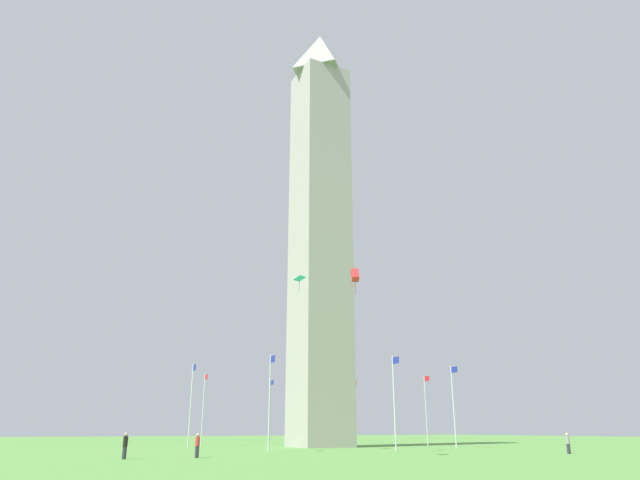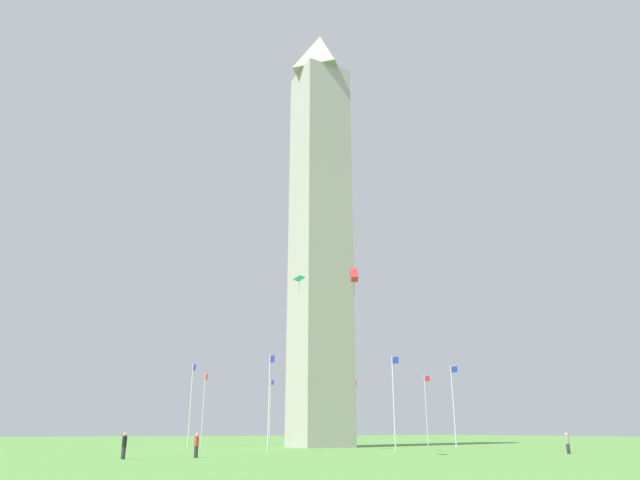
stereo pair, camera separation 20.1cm
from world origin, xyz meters
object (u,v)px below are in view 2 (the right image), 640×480
object	(u,v)px
flagpole_n	(394,398)
flagpole_e	(426,407)
flagpole_sw	(204,406)
flagpole_se	(354,409)
obelisk_monument	(320,217)
person_gray_shirt	(568,443)
kite_cyan_diamond	(299,279)
flagpole_s	(270,408)
flagpole_w	(191,402)
flagpole_nw	(269,398)
flagpole_ne	(454,403)
person_red_shirt	(196,446)
kite_red_box	(354,275)
person_black_shirt	(124,446)

from	to	relation	value
flagpole_n	flagpole_e	bearing A→B (deg)	135.00
flagpole_sw	flagpole_se	bearing A→B (deg)	90.00
obelisk_monument	flagpole_se	world-z (taller)	obelisk_monument
person_gray_shirt	kite_cyan_diamond	bearing A→B (deg)	-4.37
obelisk_monument	flagpole_s	size ratio (longest dim) A/B	6.49
flagpole_e	flagpole_sw	size ratio (longest dim) A/B	1.00
flagpole_w	flagpole_nw	xyz separation A→B (m)	(10.95, 4.54, 0.00)
obelisk_monument	flagpole_s	distance (m)	28.24
flagpole_ne	flagpole_nw	xyz separation A→B (m)	(-0.00, -21.90, 0.00)
flagpole_n	flagpole_s	distance (m)	30.97
flagpole_e	person_red_shirt	xyz separation A→B (m)	(19.28, -35.43, -3.93)
flagpole_e	kite_red_box	xyz separation A→B (m)	(25.08, -25.31, 8.70)
person_red_shirt	kite_cyan_diamond	bearing A→B (deg)	8.56
flagpole_sw	kite_red_box	world-z (taller)	kite_red_box
flagpole_se	kite_cyan_diamond	bearing A→B (deg)	-41.23
obelisk_monument	kite_red_box	xyz separation A→B (m)	(25.14, -9.82, -14.96)
flagpole_ne	flagpole_se	size ratio (longest dim) A/B	1.00
flagpole_n	kite_cyan_diamond	xyz separation A→B (m)	(-5.09, -7.76, 12.00)
flagpole_ne	kite_red_box	bearing A→B (deg)	-55.78
obelisk_monument	flagpole_n	distance (m)	28.30
obelisk_monument	kite_cyan_diamond	xyz separation A→B (m)	(10.45, -7.76, -11.65)
person_black_shirt	flagpole_n	bearing A→B (deg)	-36.41
flagpole_e	flagpole_nw	bearing A→B (deg)	-67.50
flagpole_se	person_gray_shirt	world-z (taller)	flagpole_se
flagpole_n	flagpole_ne	distance (m)	11.85
flagpole_ne	flagpole_s	world-z (taller)	same
flagpole_n	kite_cyan_diamond	bearing A→B (deg)	-123.28
obelisk_monument	flagpole_w	xyz separation A→B (m)	(0.06, -15.48, -23.65)
flagpole_sw	flagpole_nw	world-z (taller)	same
kite_cyan_diamond	flagpole_sw	bearing A→B (deg)	-171.49
person_red_shirt	kite_cyan_diamond	distance (m)	21.94
flagpole_w	kite_red_box	size ratio (longest dim) A/B	4.19
obelisk_monument	kite_cyan_diamond	bearing A→B (deg)	-36.58
flagpole_nw	kite_red_box	bearing A→B (deg)	4.55
flagpole_se	flagpole_s	size ratio (longest dim) A/B	1.00
obelisk_monument	flagpole_w	size ratio (longest dim) A/B	6.49
flagpole_n	kite_red_box	size ratio (longest dim) A/B	4.19
flagpole_n	flagpole_sw	distance (m)	28.61
flagpole_ne	flagpole_w	bearing A→B (deg)	-112.50
flagpole_s	person_red_shirt	distance (m)	40.28
obelisk_monument	kite_cyan_diamond	world-z (taller)	obelisk_monument
flagpole_n	flagpole_s	world-z (taller)	same
kite_cyan_diamond	flagpole_s	bearing A→B (deg)	163.32
flagpole_ne	kite_red_box	world-z (taller)	kite_red_box
flagpole_se	kite_cyan_diamond	size ratio (longest dim) A/B	5.45
flagpole_ne	flagpole_w	world-z (taller)	same
flagpole_s	flagpole_ne	bearing A→B (deg)	22.50
flagpole_nw	kite_red_box	distance (m)	16.63
flagpole_s	flagpole_w	size ratio (longest dim) A/B	1.00
person_black_shirt	flagpole_ne	bearing A→B (deg)	-31.74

